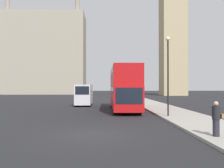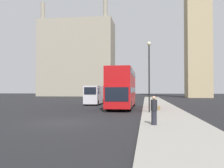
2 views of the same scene
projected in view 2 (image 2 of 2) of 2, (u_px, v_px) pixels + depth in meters
name	position (u px, v px, depth m)	size (l,w,h in m)	color
ground_plane	(62.00, 123.00, 15.96)	(300.00, 300.00, 0.00)	black
sidewalk_strip	(173.00, 123.00, 15.03)	(3.92, 120.00, 0.15)	#9E998E
building_block_distant	(77.00, 59.00, 92.11)	(26.59, 12.45, 33.51)	#9E937F
red_double_decker_bus	(122.00, 87.00, 28.82)	(2.56, 11.46, 4.41)	#B71114
white_van	(94.00, 95.00, 35.92)	(1.99, 5.42, 2.71)	silver
pedestrian	(154.00, 110.00, 13.87)	(0.52, 0.36, 1.60)	#23232D
street_lamp	(149.00, 66.00, 22.01)	(0.36, 0.36, 6.25)	black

